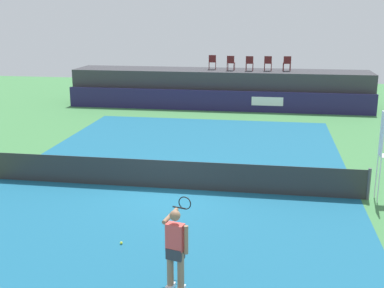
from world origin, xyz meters
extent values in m
plane|color=#3D7A42|center=(0.00, 3.00, 0.00)|extent=(48.00, 48.00, 0.00)
cube|color=#16597A|center=(0.00, 0.00, 0.00)|extent=(12.00, 22.00, 0.00)
cube|color=#231E4C|center=(0.00, 13.50, 0.60)|extent=(18.00, 0.20, 1.20)
cube|color=white|center=(2.94, 13.39, 0.66)|extent=(1.80, 0.02, 0.50)
cube|color=#38383D|center=(0.00, 15.30, 1.10)|extent=(18.00, 2.80, 2.20)
cylinder|color=#561919|center=(-0.33, 15.73, 2.42)|extent=(0.04, 0.04, 0.44)
cylinder|color=#561919|center=(-0.73, 15.69, 2.42)|extent=(0.04, 0.04, 0.44)
cylinder|color=#561919|center=(-0.29, 15.32, 2.42)|extent=(0.04, 0.04, 0.44)
cylinder|color=#561919|center=(-0.69, 15.29, 2.42)|extent=(0.04, 0.04, 0.44)
cube|color=#561919|center=(-0.51, 15.51, 2.66)|extent=(0.48, 0.48, 0.03)
cube|color=#561919|center=(-0.49, 15.30, 2.88)|extent=(0.44, 0.07, 0.42)
cylinder|color=#561919|center=(0.88, 15.31, 2.42)|extent=(0.04, 0.04, 0.44)
cylinder|color=#561919|center=(0.47, 15.33, 2.42)|extent=(0.04, 0.04, 0.44)
cylinder|color=#561919|center=(0.86, 14.90, 2.42)|extent=(0.04, 0.04, 0.44)
cylinder|color=#561919|center=(0.45, 14.92, 2.42)|extent=(0.04, 0.04, 0.44)
cube|color=#561919|center=(0.67, 15.12, 2.66)|extent=(0.46, 0.46, 0.03)
cube|color=#561919|center=(0.65, 14.91, 2.88)|extent=(0.44, 0.05, 0.42)
cylinder|color=#561919|center=(1.99, 15.25, 2.42)|extent=(0.04, 0.04, 0.44)
cylinder|color=#561919|center=(1.59, 15.26, 2.42)|extent=(0.04, 0.04, 0.44)
cylinder|color=#561919|center=(1.99, 14.85, 2.42)|extent=(0.04, 0.04, 0.44)
cylinder|color=#561919|center=(1.59, 14.85, 2.42)|extent=(0.04, 0.04, 0.44)
cube|color=#561919|center=(1.79, 15.05, 2.66)|extent=(0.44, 0.44, 0.03)
cube|color=#561919|center=(1.79, 14.85, 2.88)|extent=(0.44, 0.03, 0.42)
cylinder|color=#561919|center=(3.09, 15.45, 2.42)|extent=(0.04, 0.04, 0.44)
cylinder|color=#561919|center=(2.68, 15.46, 2.42)|extent=(0.04, 0.04, 0.44)
cylinder|color=#561919|center=(3.08, 15.05, 2.42)|extent=(0.04, 0.04, 0.44)
cylinder|color=#561919|center=(2.67, 15.06, 2.42)|extent=(0.04, 0.04, 0.44)
cube|color=#561919|center=(2.88, 15.25, 2.66)|extent=(0.45, 0.45, 0.03)
cube|color=#561919|center=(2.87, 15.04, 2.88)|extent=(0.44, 0.04, 0.42)
cylinder|color=#561919|center=(4.18, 15.58, 2.42)|extent=(0.04, 0.04, 0.44)
cylinder|color=#561919|center=(3.78, 15.55, 2.42)|extent=(0.04, 0.04, 0.44)
cylinder|color=#561919|center=(4.21, 15.17, 2.42)|extent=(0.04, 0.04, 0.44)
cylinder|color=#561919|center=(3.81, 15.15, 2.42)|extent=(0.04, 0.04, 0.44)
cube|color=#561919|center=(3.99, 15.36, 2.66)|extent=(0.47, 0.47, 0.03)
cube|color=#561919|center=(4.01, 15.16, 2.88)|extent=(0.44, 0.05, 0.42)
cylinder|color=white|center=(6.45, -0.21, 0.70)|extent=(0.04, 0.04, 1.40)
cylinder|color=white|center=(6.44, 0.20, 0.70)|extent=(0.04, 0.04, 1.40)
cube|color=white|center=(6.44, 0.00, 2.09)|extent=(0.03, 0.44, 1.33)
cube|color=#2D2D2D|center=(0.00, 0.00, 0.47)|extent=(12.40, 0.02, 0.95)
cylinder|color=#4C4C51|center=(6.20, 0.00, 0.50)|extent=(0.10, 0.10, 1.00)
cylinder|color=#997051|center=(1.48, -6.02, 0.51)|extent=(0.14, 0.14, 0.82)
cube|color=white|center=(1.25, -5.96, 0.05)|extent=(0.18, 0.28, 0.10)
cylinder|color=#997051|center=(1.25, -5.96, 0.51)|extent=(0.14, 0.14, 0.82)
cube|color=#333338|center=(1.36, -5.99, 0.84)|extent=(0.38, 0.30, 0.24)
cube|color=#E54C47|center=(1.36, -5.99, 1.20)|extent=(0.40, 0.29, 0.56)
sphere|color=#997051|center=(1.36, -5.99, 1.66)|extent=(0.22, 0.22, 0.22)
cylinder|color=#997051|center=(1.59, -6.05, 1.18)|extent=(0.09, 0.09, 0.60)
cylinder|color=#997051|center=(1.20, -5.67, 1.50)|extent=(0.24, 0.61, 0.14)
cylinder|color=black|center=(1.31, -5.26, 1.53)|extent=(0.30, 0.11, 0.03)
torus|color=black|center=(1.38, -4.98, 1.53)|extent=(0.30, 0.10, 0.30)
sphere|color=#D8EA33|center=(-0.37, -4.15, 0.04)|extent=(0.07, 0.07, 0.07)
camera|label=1|loc=(3.15, -14.92, 5.54)|focal=46.23mm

